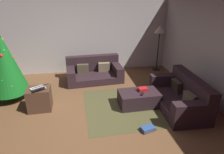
# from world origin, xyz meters

# --- Properties ---
(ground_plane) EXTENTS (6.40, 6.40, 0.00)m
(ground_plane) POSITION_xyz_m (0.00, 0.00, 0.00)
(ground_plane) COLOR brown
(rear_partition) EXTENTS (6.40, 0.12, 2.60)m
(rear_partition) POSITION_xyz_m (0.00, 3.14, 1.30)
(rear_partition) COLOR #BCB7B2
(rear_partition) RESTS_ON ground_plane
(couch_left) EXTENTS (1.74, 1.03, 0.72)m
(couch_left) POSITION_xyz_m (0.38, 2.26, 0.26)
(couch_left) COLOR #2D1E23
(couch_left) RESTS_ON ground_plane
(couch_right) EXTENTS (1.00, 1.80, 0.78)m
(couch_right) POSITION_xyz_m (2.25, 0.16, 0.29)
(couch_right) COLOR #2D1E23
(couch_right) RESTS_ON ground_plane
(ottoman) EXTENTS (0.96, 0.57, 0.36)m
(ottoman) POSITION_xyz_m (1.28, 0.43, 0.18)
(ottoman) COLOR #2D1E23
(ottoman) RESTS_ON ground_plane
(gift_box) EXTENTS (0.22, 0.16, 0.08)m
(gift_box) POSITION_xyz_m (1.39, 0.47, 0.40)
(gift_box) COLOR red
(gift_box) RESTS_ON ottoman
(tv_remote) EXTENTS (0.13, 0.16, 0.02)m
(tv_remote) POSITION_xyz_m (1.31, 0.29, 0.37)
(tv_remote) COLOR black
(tv_remote) RESTS_ON ottoman
(christmas_tree) EXTENTS (0.94, 0.94, 1.88)m
(christmas_tree) POSITION_xyz_m (-1.87, 1.36, 1.00)
(christmas_tree) COLOR brown
(christmas_tree) RESTS_ON ground_plane
(side_table) EXTENTS (0.52, 0.44, 0.53)m
(side_table) POSITION_xyz_m (-1.06, 0.70, 0.27)
(side_table) COLOR #4C3323
(side_table) RESTS_ON ground_plane
(laptop) EXTENTS (0.46, 0.48, 0.17)m
(laptop) POSITION_xyz_m (-1.03, 0.65, 0.59)
(laptop) COLOR silver
(laptop) RESTS_ON side_table
(book_stack) EXTENTS (0.34, 0.27, 0.09)m
(book_stack) POSITION_xyz_m (1.16, -0.55, 0.04)
(book_stack) COLOR #4C423D
(book_stack) RESTS_ON ground_plane
(corner_lamp) EXTENTS (0.36, 0.36, 1.58)m
(corner_lamp) POSITION_xyz_m (2.69, 2.68, 1.34)
(corner_lamp) COLOR black
(corner_lamp) RESTS_ON ground_plane
(area_rug) EXTENTS (2.60, 2.00, 0.01)m
(area_rug) POSITION_xyz_m (1.28, 0.43, 0.00)
(area_rug) COLOR #4D4A2A
(area_rug) RESTS_ON ground_plane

